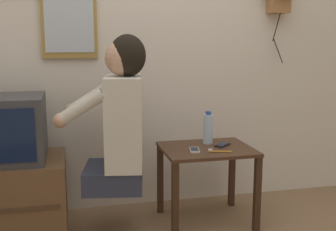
% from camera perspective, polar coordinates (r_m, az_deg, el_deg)
% --- Properties ---
extents(wall_back, '(6.80, 0.05, 2.55)m').
position_cam_1_polar(wall_back, '(3.11, -3.23, 10.91)').
color(wall_back, beige).
rests_on(wall_back, ground_plane).
extents(side_table, '(0.60, 0.49, 0.52)m').
position_cam_1_polar(side_table, '(2.87, 5.25, -6.23)').
color(side_table, '#422819').
rests_on(side_table, ground_plane).
extents(person, '(0.58, 0.49, 0.96)m').
position_cam_1_polar(person, '(2.62, -6.47, -0.08)').
color(person, '#2D3347').
rests_on(person, ground_plane).
extents(tv_stand, '(0.68, 0.54, 0.50)m').
position_cam_1_polar(tv_stand, '(2.88, -20.43, -10.45)').
color(tv_stand, brown).
rests_on(tv_stand, ground_plane).
extents(television, '(0.47, 0.46, 0.40)m').
position_cam_1_polar(television, '(2.77, -21.14, -1.66)').
color(television, '#38383A').
rests_on(television, tv_stand).
extents(wall_mirror, '(0.37, 0.03, 0.78)m').
position_cam_1_polar(wall_mirror, '(3.03, -13.37, 14.95)').
color(wall_mirror, olive).
extents(cell_phone_held, '(0.08, 0.13, 0.01)m').
position_cam_1_polar(cell_phone_held, '(2.76, 3.61, -4.67)').
color(cell_phone_held, silver).
rests_on(cell_phone_held, side_table).
extents(cell_phone_spare, '(0.13, 0.13, 0.01)m').
position_cam_1_polar(cell_phone_spare, '(2.91, 7.38, -3.96)').
color(cell_phone_spare, black).
rests_on(cell_phone_spare, side_table).
extents(water_bottle, '(0.07, 0.07, 0.23)m').
position_cam_1_polar(water_bottle, '(2.94, 5.46, -1.77)').
color(water_bottle, '#ADC6DB').
rests_on(water_bottle, side_table).
extents(toothbrush, '(0.15, 0.05, 0.02)m').
position_cam_1_polar(toothbrush, '(2.74, 6.81, -4.82)').
color(toothbrush, orange).
rests_on(toothbrush, side_table).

